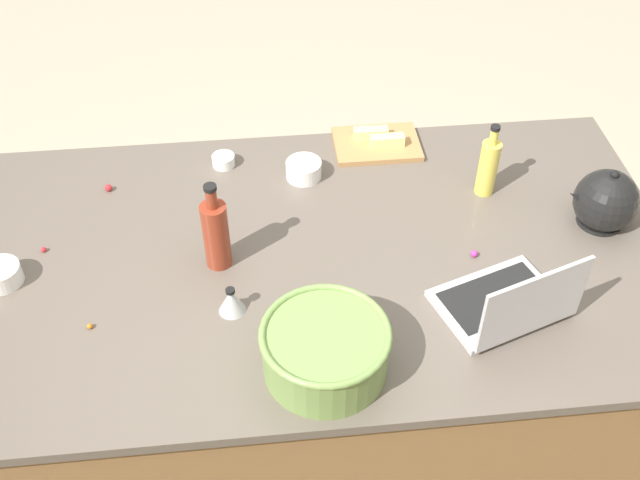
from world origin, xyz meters
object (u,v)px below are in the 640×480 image
kettle (605,201)px  cutting_board (377,144)px  bottle_soy (216,233)px  ramekin_medium (1,275)px  bottle_oil (488,166)px  mixing_bowl_large (325,349)px  ramekin_wide (223,160)px  butter_stick_right (387,141)px  kitchen_timer (231,301)px  laptop (510,303)px  ramekin_small (304,170)px  butter_stick_left (371,133)px

kettle → cutting_board: kettle is taller
bottle_soy → ramekin_medium: (0.57, 0.01, -0.08)m
bottle_oil → bottle_soy: 0.83m
mixing_bowl_large → cutting_board: size_ratio=1.13×
bottle_oil → cutting_board: 0.39m
bottle_soy → kettle: 1.09m
ramekin_wide → butter_stick_right: bearing=-177.3°
bottle_soy → kitchen_timer: bottle_soy is taller
laptop → ramekin_small: bearing=-52.9°
ramekin_medium → cutting_board: bearing=-155.6°
kettle → bottle_soy: bearing=2.6°
bottle_soy → kitchen_timer: 0.19m
bottle_oil → ramekin_wide: bottle_oil is taller
kettle → ramekin_wide: (1.07, -0.38, -0.06)m
ramekin_small → ramekin_medium: (0.83, 0.36, -0.00)m
laptop → ramekin_medium: (1.30, -0.25, -0.02)m
cutting_board → ramekin_wide: ramekin_wide is taller
butter_stick_right → ramekin_medium: butter_stick_right is taller
bottle_oil → butter_stick_right: 0.35m
bottle_soy → kettle: bottle_soy is taller
mixing_bowl_large → butter_stick_left: mixing_bowl_large is taller
cutting_board → ramekin_medium: 1.19m
ramekin_medium → ramekin_wide: ramekin_medium is taller
bottle_oil → bottle_soy: bearing=15.5°
ramekin_medium → laptop: bearing=168.9°
mixing_bowl_large → ramekin_small: bearing=-91.1°
butter_stick_left → kettle: bearing=143.0°
laptop → butter_stick_left: 0.80m
bottle_oil → butter_stick_left: 0.42m
laptop → butter_stick_left: bearing=-73.1°
bottle_soy → ramekin_small: bottle_soy is taller
butter_stick_left → bottle_oil: bearing=137.2°
laptop → bottle_soy: (0.73, -0.27, 0.06)m
kitchen_timer → bottle_oil: bearing=-152.6°
kettle → ramekin_wide: kettle is taller
laptop → ramekin_small: 0.77m
bottle_soy → bottle_oil: bearing=-164.5°
cutting_board → ramekin_medium: bearing=24.4°
mixing_bowl_large → ramekin_medium: 0.90m
kettle → butter_stick_left: (0.60, -0.45, -0.04)m
ramekin_medium → kitchen_timer: kitchen_timer is taller
mixing_bowl_large → butter_stick_left: 0.92m
ramekin_medium → kitchen_timer: bearing=164.8°
bottle_oil → ramekin_wide: bearing=-15.1°
cutting_board → bottle_soy: bearing=43.1°
bottle_oil → kitchen_timer: bearing=27.4°
kettle → butter_stick_right: 0.69m
ramekin_wide → bottle_oil: bearing=164.9°
mixing_bowl_large → ramekin_medium: mixing_bowl_large is taller
mixing_bowl_large → butter_stick_right: size_ratio=2.79×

